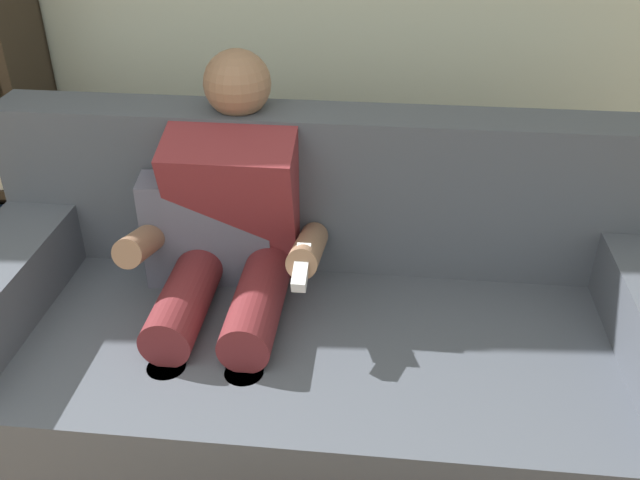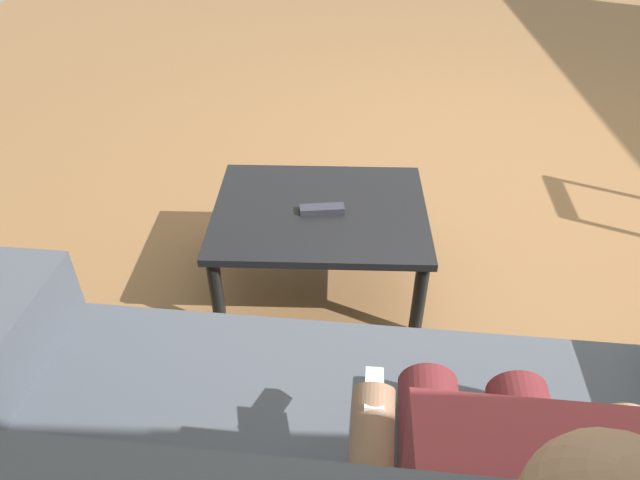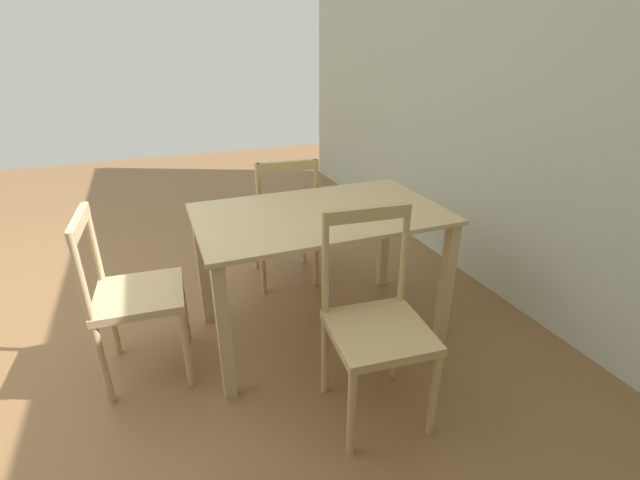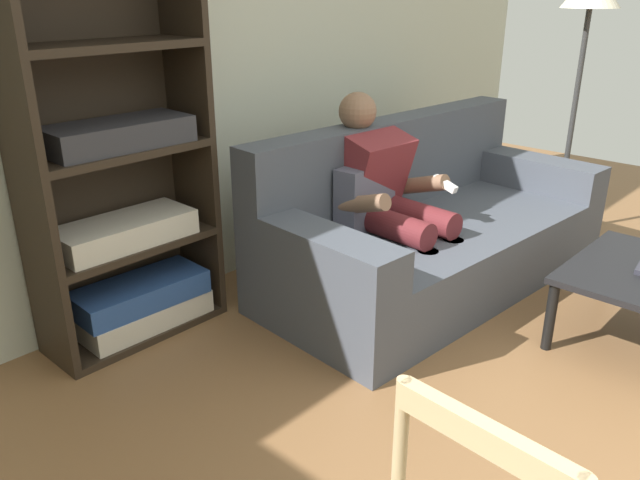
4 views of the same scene
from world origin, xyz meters
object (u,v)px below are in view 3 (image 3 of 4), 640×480
object	(u,v)px
dining_chair_by_doorway	(284,221)
dining_table	(320,232)
dining_chair_near_wall	(376,326)
dining_chair_facing_couch	(133,296)

from	to	relation	value
dining_chair_by_doorway	dining_table	bearing A→B (deg)	90.27
dining_table	dining_chair_near_wall	xyz separation A→B (m)	(-0.00, 0.67, -0.18)
dining_table	dining_chair_facing_couch	distance (m)	1.02
dining_chair_near_wall	dining_chair_facing_couch	world-z (taller)	dining_chair_near_wall
dining_chair_near_wall	dining_chair_by_doorway	world-z (taller)	dining_chair_near_wall
dining_chair_near_wall	dining_chair_facing_couch	bearing A→B (deg)	-34.03
dining_table	dining_chair_by_doorway	world-z (taller)	dining_chair_by_doorway
dining_table	dining_chair_by_doorway	bearing A→B (deg)	-89.73
dining_chair_facing_couch	dining_chair_by_doorway	world-z (taller)	dining_chair_by_doorway
dining_chair_facing_couch	dining_chair_by_doorway	distance (m)	1.20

